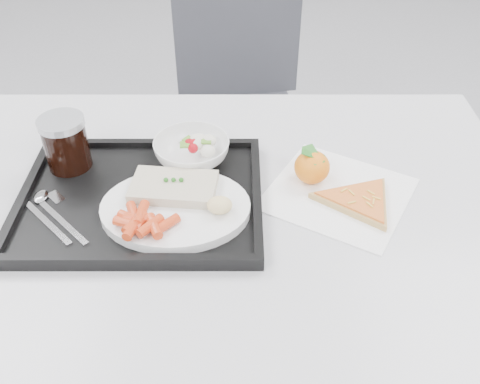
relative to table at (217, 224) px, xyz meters
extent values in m
cube|color=silver|center=(0.00, 0.00, 0.05)|extent=(1.20, 0.80, 0.03)
cylinder|color=#47474C|center=(-0.54, 0.34, -0.32)|extent=(0.04, 0.04, 0.72)
cylinder|color=#47474C|center=(0.54, 0.34, -0.32)|extent=(0.04, 0.04, 0.72)
cube|color=#37393F|center=(0.04, 0.72, -0.23)|extent=(0.49, 0.49, 0.04)
cube|color=#37393F|center=(0.04, 0.91, 0.02)|extent=(0.42, 0.10, 0.46)
cylinder|color=#47474C|center=(-0.14, 0.54, -0.47)|extent=(0.03, 0.03, 0.43)
cylinder|color=#47474C|center=(0.22, 0.54, -0.47)|extent=(0.03, 0.03, 0.43)
cylinder|color=#47474C|center=(-0.14, 0.90, -0.47)|extent=(0.03, 0.03, 0.43)
cylinder|color=#47474C|center=(0.22, 0.90, -0.47)|extent=(0.03, 0.03, 0.43)
cube|color=black|center=(-0.14, -0.01, 0.07)|extent=(0.45, 0.35, 0.01)
cube|color=black|center=(-0.14, 0.16, 0.09)|extent=(0.45, 0.02, 0.01)
cube|color=black|center=(-0.14, -0.18, 0.09)|extent=(0.45, 0.02, 0.01)
cube|color=black|center=(0.08, -0.01, 0.09)|extent=(0.02, 0.32, 0.01)
cube|color=black|center=(-0.36, -0.01, 0.09)|extent=(0.02, 0.32, 0.01)
cylinder|color=white|center=(-0.07, -0.06, 0.09)|extent=(0.27, 0.27, 0.02)
cube|color=beige|center=(-0.08, -0.02, 0.11)|extent=(0.16, 0.11, 0.02)
sphere|color=#236B1C|center=(-0.09, -0.01, 0.12)|extent=(0.01, 0.01, 0.01)
sphere|color=#236B1C|center=(-0.08, -0.01, 0.12)|extent=(0.01, 0.01, 0.01)
sphere|color=#236B1C|center=(-0.06, -0.01, 0.12)|extent=(0.01, 0.01, 0.01)
ellipsoid|color=tan|center=(0.01, -0.08, 0.12)|extent=(0.05, 0.04, 0.03)
imported|color=white|center=(-0.05, 0.10, 0.11)|extent=(0.15, 0.15, 0.05)
cylinder|color=black|center=(-0.30, 0.09, 0.13)|extent=(0.08, 0.08, 0.10)
cylinder|color=#A5A8AD|center=(-0.30, 0.09, 0.18)|extent=(0.09, 0.09, 0.01)
cube|color=silver|center=(-0.29, -0.09, 0.08)|extent=(0.11, 0.11, 0.00)
ellipsoid|color=silver|center=(-0.33, -0.02, 0.09)|extent=(0.05, 0.05, 0.01)
cube|color=silver|center=(-0.27, -0.09, 0.08)|extent=(0.11, 0.11, 0.00)
cube|color=silver|center=(-0.30, -0.02, 0.08)|extent=(0.04, 0.04, 0.00)
cube|color=white|center=(0.23, 0.01, 0.07)|extent=(0.34, 0.33, 0.00)
ellipsoid|color=orange|center=(0.18, 0.05, 0.10)|extent=(0.07, 0.07, 0.06)
cube|color=#236B1C|center=(0.18, 0.05, 0.13)|extent=(0.04, 0.05, 0.02)
cube|color=#236B1C|center=(0.18, 0.05, 0.13)|extent=(0.05, 0.03, 0.02)
cylinder|color=tan|center=(0.27, -0.02, 0.08)|extent=(0.22, 0.22, 0.01)
cylinder|color=#B23516|center=(0.27, -0.02, 0.08)|extent=(0.20, 0.20, 0.00)
cube|color=#EABC47|center=(0.30, -0.02, 0.09)|extent=(0.02, 0.01, 0.00)
cube|color=#EABC47|center=(0.25, -0.04, 0.09)|extent=(0.02, 0.01, 0.00)
cube|color=#EABC47|center=(0.29, -0.03, 0.09)|extent=(0.01, 0.02, 0.00)
cube|color=#EABC47|center=(0.28, -0.04, 0.09)|extent=(0.01, 0.02, 0.00)
cube|color=#EABC47|center=(0.24, 0.00, 0.09)|extent=(0.01, 0.01, 0.00)
cube|color=#EABC47|center=(0.25, -0.01, 0.09)|extent=(0.01, 0.02, 0.00)
cube|color=#EABC47|center=(0.28, -0.03, 0.09)|extent=(0.01, 0.01, 0.00)
cube|color=#EABC47|center=(0.29, -0.01, 0.09)|extent=(0.01, 0.01, 0.00)
cylinder|color=red|center=(-0.14, -0.09, 0.11)|extent=(0.04, 0.06, 0.02)
cylinder|color=red|center=(-0.08, -0.12, 0.11)|extent=(0.05, 0.05, 0.02)
cylinder|color=red|center=(-0.12, -0.10, 0.12)|extent=(0.02, 0.05, 0.02)
cylinder|color=red|center=(-0.10, -0.13, 0.11)|extent=(0.04, 0.06, 0.02)
cylinder|color=red|center=(-0.11, -0.13, 0.11)|extent=(0.05, 0.05, 0.02)
cylinder|color=red|center=(-0.14, -0.11, 0.11)|extent=(0.05, 0.04, 0.02)
cylinder|color=red|center=(-0.14, -0.12, 0.11)|extent=(0.06, 0.03, 0.02)
cylinder|color=red|center=(-0.13, -0.13, 0.11)|extent=(0.03, 0.06, 0.02)
cylinder|color=red|center=(-0.13, -0.12, 0.11)|extent=(0.04, 0.05, 0.02)
cylinder|color=red|center=(-0.13, -0.11, 0.11)|extent=(0.05, 0.02, 0.02)
sphere|color=#A80A13|center=(-0.05, 0.11, 0.12)|extent=(0.02, 0.02, 0.02)
sphere|color=#A80A13|center=(-0.06, 0.11, 0.12)|extent=(0.02, 0.02, 0.02)
sphere|color=#A80A13|center=(-0.05, 0.09, 0.12)|extent=(0.02, 0.02, 0.02)
sphere|color=#A80A13|center=(-0.05, 0.11, 0.12)|extent=(0.02, 0.02, 0.02)
ellipsoid|color=silver|center=(-0.02, 0.12, 0.12)|extent=(0.03, 0.03, 0.02)
ellipsoid|color=silver|center=(-0.04, 0.13, 0.12)|extent=(0.03, 0.03, 0.02)
ellipsoid|color=silver|center=(-0.02, 0.09, 0.12)|extent=(0.03, 0.03, 0.02)
ellipsoid|color=silver|center=(-0.04, 0.13, 0.12)|extent=(0.03, 0.03, 0.02)
ellipsoid|color=silver|center=(-0.04, 0.11, 0.12)|extent=(0.03, 0.03, 0.02)
cube|color=#5B912C|center=(-0.02, 0.11, 0.12)|extent=(0.02, 0.02, 0.00)
cube|color=#5B912C|center=(-0.06, 0.10, 0.12)|extent=(0.02, 0.02, 0.00)
cube|color=#5B912C|center=(-0.06, 0.12, 0.12)|extent=(0.03, 0.03, 0.00)
camera|label=1|loc=(0.04, -0.78, 0.72)|focal=40.00mm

